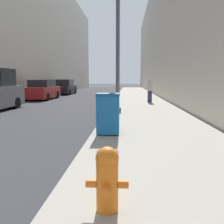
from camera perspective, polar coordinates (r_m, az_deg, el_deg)
The scene contains 8 objects.
sidewalk_right at distance 20.18m, azimuth 6.07°, elevation 2.86°, with size 3.75×60.00×0.13m.
building_right_stone at distance 29.86m, azimuth 21.72°, elevation 16.31°, with size 12.00×60.00×13.08m.
fire_hydrant at distance 2.96m, azimuth -1.11°, elevation -14.74°, with size 0.49×0.38×0.76m.
trash_bin at distance 6.94m, azimuth -0.89°, elevation -0.30°, with size 0.63×0.61×1.14m.
lamppost at distance 11.59m, azimuth 1.34°, elevation 18.32°, with size 0.46×0.46×6.26m.
parked_sedan_near at distance 21.87m, azimuth -15.64°, elevation 4.79°, with size 1.94×4.63×1.64m.
parked_sedan_far at distance 29.04m, azimuth -10.72°, elevation 5.52°, with size 1.91×4.54×1.68m.
pedestrian_on_sidewalk at distance 16.91m, azimuth 8.65°, elevation 4.90°, with size 0.32×0.21×1.60m.
Camera 1 is at (4.87, -2.10, 1.65)m, focal length 40.00 mm.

